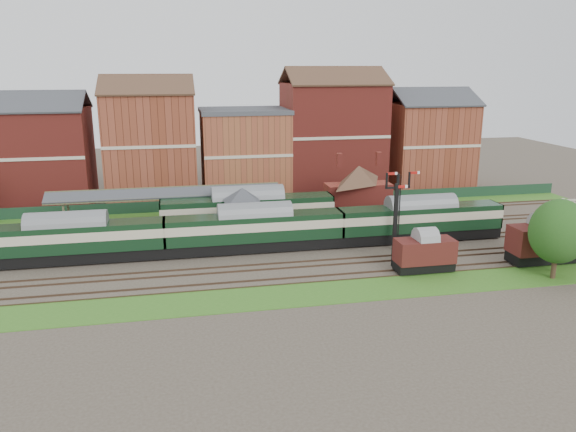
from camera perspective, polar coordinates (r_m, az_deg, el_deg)
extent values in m
plane|color=#473D33|center=(58.23, -1.21, -3.44)|extent=(160.00, 160.00, 0.00)
cube|color=#2D6619|center=(73.38, -3.44, 0.48)|extent=(90.00, 4.50, 0.06)
cube|color=#2D6619|center=(47.21, 1.41, -7.95)|extent=(90.00, 5.00, 0.06)
cube|color=#193823|center=(75.12, -3.67, 1.39)|extent=(90.00, 0.12, 1.50)
cube|color=#2D2D2D|center=(66.74, -6.94, -0.67)|extent=(55.00, 3.40, 1.00)
cube|color=#606D4D|center=(60.51, -4.57, -1.57)|extent=(3.40, 3.20, 2.40)
cube|color=brown|center=(59.92, -4.61, 0.44)|extent=(3.60, 3.40, 2.00)
pyramid|color=#383A3F|center=(59.49, -4.65, 2.12)|extent=(5.40, 5.40, 1.60)
cube|color=brown|center=(61.94, 2.80, -1.24)|extent=(3.00, 2.40, 2.20)
cube|color=#4C3323|center=(60.94, 2.97, -0.10)|extent=(3.20, 1.34, 0.79)
cube|color=#4C3323|center=(62.16, 2.67, 0.21)|extent=(3.20, 1.34, 0.79)
cube|color=maroon|center=(69.49, 7.11, 1.87)|extent=(8.00, 3.00, 3.50)
pyramid|color=#4C3323|center=(68.90, 7.18, 4.18)|extent=(8.10, 8.10, 2.20)
cube|color=maroon|center=(68.06, 5.20, 4.53)|extent=(0.60, 0.60, 1.60)
cube|color=maroon|center=(69.64, 9.16, 4.64)|extent=(0.60, 0.60, 1.60)
cube|color=brown|center=(65.89, -21.80, 0.12)|extent=(0.22, 0.22, 3.40)
cube|color=brown|center=(67.97, -2.89, 1.63)|extent=(0.22, 0.22, 3.40)
cube|color=#383A3F|center=(64.66, -12.30, 2.33)|extent=(26.00, 1.99, 0.90)
cube|color=#383A3F|center=(66.52, -12.28, 2.68)|extent=(26.00, 1.99, 0.90)
cube|color=brown|center=(65.51, -12.31, 2.83)|extent=(26.00, 0.20, 0.20)
cube|color=black|center=(58.06, 10.95, 0.35)|extent=(0.25, 0.25, 8.00)
cube|color=black|center=(57.47, 11.08, 2.85)|extent=(2.60, 0.18, 0.18)
cube|color=#B2140F|center=(56.94, 10.54, 4.26)|extent=(1.10, 0.08, 0.25)
cube|color=#B2140F|center=(57.87, 12.76, 4.31)|extent=(1.10, 0.08, 0.25)
cube|color=black|center=(53.31, 10.77, -0.97)|extent=(0.25, 0.25, 8.00)
cube|color=#B2140F|center=(52.63, 11.52, 2.94)|extent=(1.10, 0.08, 0.25)
cube|color=beige|center=(56.57, 25.76, -1.83)|extent=(0.22, 0.22, 7.00)
cube|color=beige|center=(55.78, 26.15, 1.42)|extent=(2.60, 0.15, 0.15)
cube|color=maroon|center=(82.29, -24.24, 5.38)|extent=(14.00, 10.00, 13.00)
cube|color=brown|center=(80.16, -13.76, 6.77)|extent=(12.00, 10.00, 15.00)
cube|color=brown|center=(80.91, -4.42, 6.16)|extent=(12.00, 10.00, 12.00)
cube|color=maroon|center=(83.20, 4.55, 7.79)|extent=(14.00, 10.00, 16.00)
cube|color=brown|center=(88.68, 13.96, 6.87)|extent=(12.00, 10.00, 13.00)
cube|color=black|center=(58.12, -21.25, -3.80)|extent=(18.01, 2.52, 1.10)
cube|color=black|center=(57.58, -21.42, -2.05)|extent=(18.01, 2.80, 2.60)
cube|color=beige|center=(57.50, -21.45, -1.76)|extent=(18.03, 2.84, 0.90)
cube|color=slate|center=(57.20, -21.56, -0.67)|extent=(18.01, 2.80, 0.60)
cube|color=black|center=(57.68, -3.35, -2.90)|extent=(18.01, 2.52, 1.10)
cube|color=black|center=(57.13, -3.38, -1.14)|extent=(18.01, 2.80, 2.60)
cube|color=beige|center=(57.05, -3.39, -0.84)|extent=(18.03, 2.84, 0.90)
cube|color=slate|center=(56.75, -3.41, 0.27)|extent=(18.01, 2.80, 0.60)
cube|color=black|center=(62.64, 13.18, -1.82)|extent=(18.01, 2.52, 1.10)
cube|color=black|center=(62.14, 13.28, -0.19)|extent=(18.01, 2.80, 2.60)
cube|color=beige|center=(62.06, 13.30, 0.09)|extent=(18.03, 2.84, 0.90)
cube|color=slate|center=(61.78, 13.36, 1.11)|extent=(18.01, 2.80, 0.60)
cube|color=black|center=(63.84, -4.07, -1.09)|extent=(19.36, 2.71, 1.18)
cube|color=black|center=(63.32, -4.10, 0.64)|extent=(19.36, 3.01, 2.80)
cube|color=beige|center=(63.24, -4.11, 0.93)|extent=(19.38, 3.05, 0.97)
cube|color=slate|center=(62.95, -4.13, 2.01)|extent=(19.36, 3.01, 0.65)
cube|color=black|center=(53.49, 13.62, -4.95)|extent=(5.38, 1.98, 0.81)
cube|color=#421913|center=(53.01, 13.72, -3.44)|extent=(5.38, 2.33, 2.15)
cube|color=gray|center=(52.66, 13.80, -2.22)|extent=(5.38, 2.33, 0.39)
cube|color=black|center=(59.51, 24.34, -3.76)|extent=(6.44, 2.37, 0.97)
cube|color=#421913|center=(59.01, 24.53, -2.13)|extent=(6.44, 2.79, 2.58)
cube|color=gray|center=(58.63, 24.68, -0.81)|extent=(6.44, 2.79, 0.47)
cylinder|color=#382619|center=(55.31, 25.47, -4.12)|extent=(0.44, 0.44, 3.40)
ellipsoid|color=#124013|center=(54.55, 25.79, -1.41)|extent=(5.00, 5.00, 5.75)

